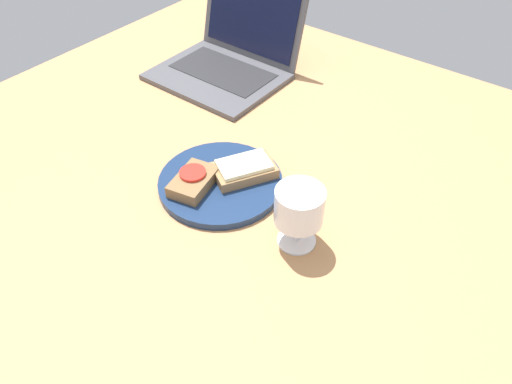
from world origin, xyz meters
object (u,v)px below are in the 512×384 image
plate (220,183)px  laptop (230,55)px  sandwich_with_cheese (244,169)px  wine_glass (299,209)px  sandwich_with_tomato (193,181)px

plate → laptop: laptop is taller
sandwich_with_cheese → wine_glass: size_ratio=1.19×
sandwich_with_tomato → wine_glass: 22.97cm
plate → laptop: (-26.88, 35.39, 3.60)cm
sandwich_with_cheese → laptop: bearing=133.5°
wine_glass → laptop: 60.19cm
sandwich_with_tomato → wine_glass: wine_glass is taller
sandwich_with_tomato → sandwich_with_cheese: (5.43, 8.41, 0.02)cm
sandwich_with_tomato → sandwich_with_cheese: same height
sandwich_with_cheese → wine_glass: (16.95, -6.88, 4.91)cm
plate → wine_glass: 21.02cm
sandwich_with_tomato → sandwich_with_cheese: bearing=57.2°
plate → laptop: bearing=127.2°
sandwich_with_tomato → laptop: bearing=121.4°
sandwich_with_tomato → laptop: size_ratio=0.35×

